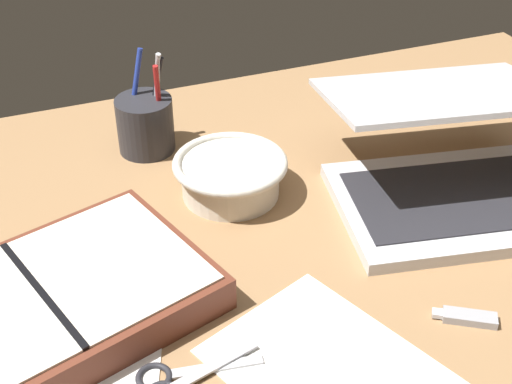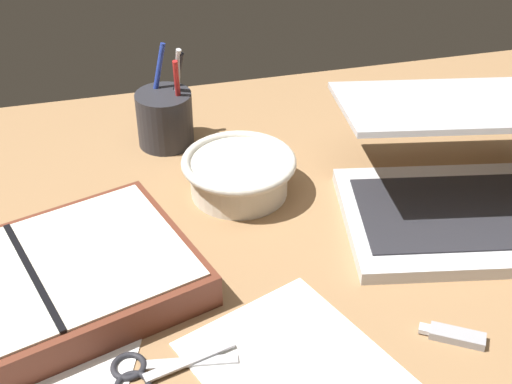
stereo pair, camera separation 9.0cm
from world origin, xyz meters
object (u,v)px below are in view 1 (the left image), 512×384
laptop (449,164)px  bowl (230,175)px  planner (45,307)px  scissors (173,381)px  pen_cup (146,123)px

laptop → bowl: bearing=168.9°
planner → scissors: bearing=-68.9°
laptop → bowl: size_ratio=2.33×
laptop → planner: laptop is taller
planner → scissors: 17.54cm
planner → laptop: bearing=-12.1°
pen_cup → planner: pen_cup is taller
bowl → pen_cup: pen_cup is taller
pen_cup → planner: bearing=-121.4°
bowl → pen_cup: size_ratio=1.01×
bowl → planner: size_ratio=0.39×
planner → scissors: (10.82, -13.67, -1.95)cm
planner → pen_cup: bearing=41.3°
bowl → pen_cup: 18.19cm
planner → scissors: size_ratio=3.08×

